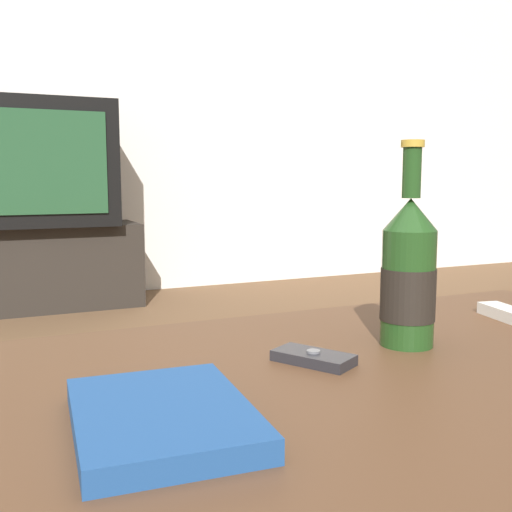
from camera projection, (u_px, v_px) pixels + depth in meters
The scene contains 7 objects.
back_wall at pixel (60, 69), 3.37m from camera, with size 8.00×0.05×2.60m.
coffee_table at pixel (367, 421), 0.75m from camera, with size 1.18×0.69×0.44m.
tv_stand at pixel (39, 266), 3.17m from camera, with size 1.04×0.43×0.44m.
television at pixel (34, 164), 3.10m from camera, with size 0.77×0.59×0.63m.
beer_bottle at pixel (408, 275), 0.85m from camera, with size 0.08×0.08×0.29m.
cell_phone at pixel (313, 358), 0.78m from camera, with size 0.10×0.12×0.02m.
table_book at pixel (162, 417), 0.57m from camera, with size 0.18×0.23×0.02m.
Camera 1 is at (-0.42, -0.60, 0.68)m, focal length 42.00 mm.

